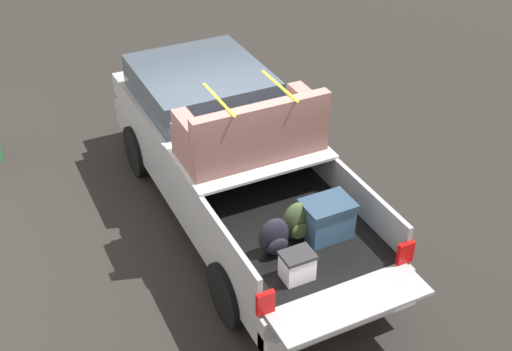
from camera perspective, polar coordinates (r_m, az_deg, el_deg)
The scene contains 2 objects.
ground_plane at distance 9.58m, azimuth -1.58°, elevation -3.59°, with size 40.00×40.00×0.00m, color black.
pickup_truck at distance 9.30m, azimuth -2.57°, elevation 2.22°, with size 6.05×2.06×2.23m.
Camera 1 is at (-6.88, 3.07, 5.92)m, focal length 46.03 mm.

